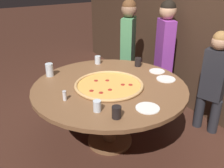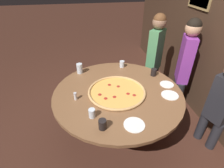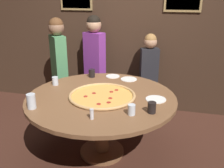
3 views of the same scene
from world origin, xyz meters
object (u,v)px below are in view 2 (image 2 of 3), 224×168
at_px(giant_pizza, 117,92).
at_px(white_plate_left_side, 134,125).
at_px(drink_cup_near_right, 154,72).
at_px(drink_cup_far_right, 103,124).
at_px(white_plate_far_back, 167,84).
at_px(drink_cup_far_left, 80,68).
at_px(diner_centre_back, 220,102).
at_px(drink_cup_by_shaker, 92,113).
at_px(condiment_shaker, 75,96).
at_px(dining_table, 118,99).
at_px(diner_side_left, 185,61).
at_px(drink_cup_beside_pizza, 122,64).
at_px(diner_far_left, 155,52).
at_px(white_plate_right_side, 170,95).

relative_size(giant_pizza, white_plate_left_side, 3.39).
distance_m(drink_cup_near_right, drink_cup_far_right, 1.24).
height_order(giant_pizza, white_plate_far_back, giant_pizza).
bearing_deg(drink_cup_far_left, diner_centre_back, 59.45).
distance_m(drink_cup_near_right, white_plate_far_back, 0.29).
bearing_deg(drink_cup_far_left, drink_cup_far_right, 9.53).
xyz_separation_m(drink_cup_near_right, drink_cup_by_shaker, (0.71, -0.96, -0.00)).
xyz_separation_m(giant_pizza, white_plate_far_back, (-0.06, 0.70, -0.01)).
distance_m(condiment_shaker, diner_centre_back, 1.74).
height_order(white_plate_far_back, condiment_shaker, condiment_shaker).
height_order(dining_table, diner_centre_back, diner_centre_back).
xyz_separation_m(drink_cup_far_right, diner_side_left, (-1.03, 1.43, 0.06)).
relative_size(dining_table, white_plate_far_back, 8.89).
relative_size(drink_cup_beside_pizza, diner_centre_back, 0.08).
distance_m(condiment_shaker, diner_far_left, 1.69).
relative_size(diner_centre_back, diner_far_left, 0.85).
height_order(dining_table, drink_cup_near_right, drink_cup_near_right).
relative_size(condiment_shaker, diner_far_left, 0.07).
xyz_separation_m(dining_table, white_plate_far_back, (-0.04, 0.69, 0.13)).
bearing_deg(drink_cup_beside_pizza, white_plate_far_back, 38.70).
height_order(drink_cup_by_shaker, drink_cup_far_right, drink_cup_far_right).
bearing_deg(diner_far_left, condiment_shaker, 172.12).
bearing_deg(drink_cup_far_right, drink_cup_by_shaker, -153.59).
height_order(drink_cup_far_left, white_plate_left_side, drink_cup_far_left).
relative_size(drink_cup_far_right, diner_centre_back, 0.08).
relative_size(giant_pizza, diner_centre_back, 0.58).
bearing_deg(giant_pizza, dining_table, 134.55).
height_order(drink_cup_far_left, drink_cup_beside_pizza, drink_cup_far_left).
relative_size(white_plate_far_back, white_plate_left_side, 0.86).
distance_m(drink_cup_by_shaker, diner_side_left, 1.74).
height_order(drink_cup_near_right, drink_cup_beside_pizza, drink_cup_near_right).
xyz_separation_m(drink_cup_by_shaker, diner_far_left, (-1.31, 1.21, 0.05)).
bearing_deg(drink_cup_near_right, dining_table, -62.75).
xyz_separation_m(dining_table, drink_cup_beside_pizza, (-0.65, 0.20, 0.17)).
xyz_separation_m(drink_cup_near_right, white_plate_far_back, (0.27, 0.09, -0.05)).
relative_size(drink_cup_near_right, drink_cup_by_shaker, 1.06).
bearing_deg(giant_pizza, drink_cup_far_left, -142.72).
xyz_separation_m(diner_side_left, diner_far_left, (-0.46, -0.31, -0.01)).
relative_size(dining_table, condiment_shaker, 17.00).
bearing_deg(diner_far_left, diner_centre_back, -119.07).
xyz_separation_m(drink_cup_near_right, white_plate_right_side, (0.50, 0.02, -0.05)).
height_order(dining_table, drink_cup_far_left, drink_cup_far_left).
distance_m(drink_cup_by_shaker, white_plate_far_back, 1.14).
bearing_deg(white_plate_left_side, drink_cup_by_shaker, -115.22).
height_order(giant_pizza, diner_side_left, diner_side_left).
relative_size(drink_cup_far_right, white_plate_right_side, 0.50).
distance_m(giant_pizza, white_plate_far_back, 0.71).
bearing_deg(diner_side_left, white_plate_right_side, 161.31).
distance_m(drink_cup_far_right, diner_centre_back, 1.46).
bearing_deg(diner_side_left, giant_pizza, 132.87).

